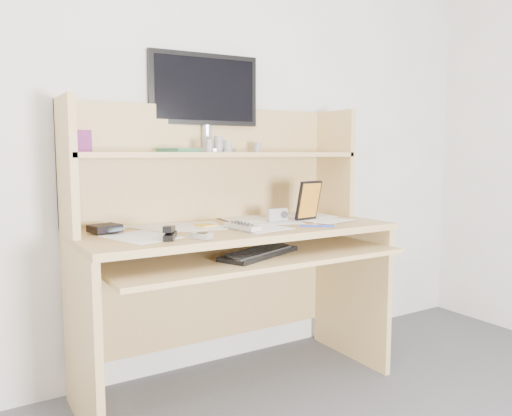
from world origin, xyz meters
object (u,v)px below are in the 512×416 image
desk (228,236)px  game_case (309,200)px  monitor (205,100)px  tv_remote (242,227)px  keyboard (259,253)px

desk → game_case: (0.38, -0.11, 0.16)m
desk → game_case: bearing=-15.8°
monitor → desk: bearing=-80.6°
tv_remote → game_case: size_ratio=1.04×
desk → keyboard: (0.00, -0.27, -0.03)m
desk → monitor: size_ratio=2.58×
desk → monitor: monitor is taller
game_case → monitor: bearing=134.2°
keyboard → monitor: 0.81m
desk → monitor: 0.67m
desk → keyboard: 0.27m
tv_remote → keyboard: bearing=-75.6°
game_case → desk: bearing=155.6°
desk → keyboard: size_ratio=3.37×
monitor → keyboard: bearing=-83.3°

